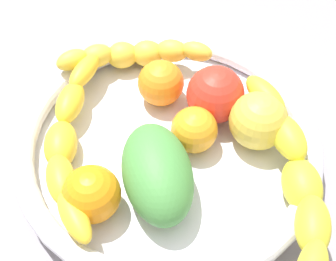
# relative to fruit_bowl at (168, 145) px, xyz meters

# --- Properties ---
(kitchen_counter) EXTENTS (1.20, 1.20, 0.03)m
(kitchen_counter) POSITION_rel_fruit_bowl_xyz_m (0.00, 0.00, -0.04)
(kitchen_counter) COLOR gray
(kitchen_counter) RESTS_ON ground
(fruit_bowl) EXTENTS (0.36, 0.36, 0.05)m
(fruit_bowl) POSITION_rel_fruit_bowl_xyz_m (0.00, 0.00, 0.00)
(fruit_bowl) COLOR silver
(fruit_bowl) RESTS_ON kitchen_counter
(banana_draped_left) EXTENTS (0.11, 0.19, 0.05)m
(banana_draped_left) POSITION_rel_fruit_bowl_xyz_m (0.10, 0.09, 0.03)
(banana_draped_left) COLOR yellow
(banana_draped_left) RESTS_ON fruit_bowl
(banana_draped_right) EXTENTS (0.25, 0.14, 0.06)m
(banana_draped_right) POSITION_rel_fruit_bowl_xyz_m (-0.01, -0.15, 0.03)
(banana_draped_right) COLOR yellow
(banana_draped_right) RESTS_ON fruit_bowl
(banana_arching_top) EXTENTS (0.25, 0.13, 0.05)m
(banana_arching_top) POSITION_rel_fruit_bowl_xyz_m (-0.05, 0.10, 0.02)
(banana_arching_top) COLOR yellow
(banana_arching_top) RESTS_ON fruit_bowl
(orange_front) EXTENTS (0.06, 0.06, 0.06)m
(orange_front) POSITION_rel_fruit_bowl_xyz_m (0.07, 0.04, 0.03)
(orange_front) COLOR orange
(orange_front) RESTS_ON fruit_bowl
(orange_mid_left) EXTENTS (0.05, 0.05, 0.05)m
(orange_mid_left) POSITION_rel_fruit_bowl_xyz_m (0.01, -0.03, 0.03)
(orange_mid_left) COLOR orange
(orange_mid_left) RESTS_ON fruit_bowl
(orange_mid_right) EXTENTS (0.06, 0.06, 0.06)m
(orange_mid_right) POSITION_rel_fruit_bowl_xyz_m (-0.11, 0.04, 0.03)
(orange_mid_right) COLOR orange
(orange_mid_right) RESTS_ON fruit_bowl
(apple_yellow) EXTENTS (0.07, 0.07, 0.07)m
(apple_yellow) POSITION_rel_fruit_bowl_xyz_m (0.05, -0.09, 0.03)
(apple_yellow) COLOR gold
(apple_yellow) RESTS_ON fruit_bowl
(tomato_red) EXTENTS (0.07, 0.07, 0.07)m
(tomato_red) POSITION_rel_fruit_bowl_xyz_m (0.07, -0.03, 0.03)
(tomato_red) COLOR red
(tomato_red) RESTS_ON fruit_bowl
(mango_green) EXTENTS (0.14, 0.13, 0.07)m
(mango_green) POSITION_rel_fruit_bowl_xyz_m (-0.06, -0.01, 0.03)
(mango_green) COLOR #458A41
(mango_green) RESTS_ON fruit_bowl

